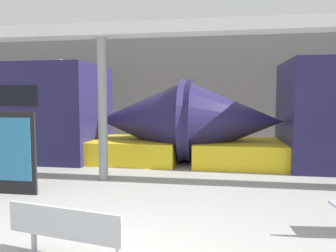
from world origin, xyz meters
TOP-DOWN VIEW (x-y plane):
  - station_wall at (0.00, 11.81)m, footprint 56.00×0.20m
  - bench_near at (-0.52, 0.14)m, footprint 1.57×0.71m
  - poster_board at (-3.14, 2.79)m, footprint 1.19×0.07m
  - support_column_near at (-1.64, 4.26)m, footprint 0.22×0.22m
  - canopy_beam at (-1.64, 4.26)m, footprint 28.00×0.60m

SIDE VIEW (x-z plane):
  - bench_near at x=-0.52m, z-range 0.09..0.86m
  - poster_board at x=-3.14m, z-range 0.01..1.75m
  - support_column_near at x=-1.64m, z-range 0.00..3.48m
  - station_wall at x=0.00m, z-range 0.00..5.00m
  - canopy_beam at x=-1.64m, z-range 3.48..3.76m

